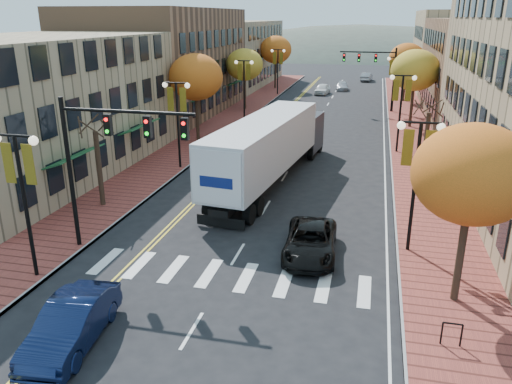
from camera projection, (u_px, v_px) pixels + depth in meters
The scene contains 31 objects.
ground at pixel (210, 300), 18.97m from camera, with size 200.00×200.00×0.00m, color black.
sidewalk_left at pixel (226, 122), 50.72m from camera, with size 4.00×85.00×0.15m, color brown.
sidewalk_right at pixel (410, 130), 46.81m from camera, with size 4.00×85.00×0.15m, color brown.
building_left_near at pixel (26, 107), 33.10m from camera, with size 12.00×22.00×9.00m, color #9E8966.
building_left_mid at pixel (164, 62), 53.86m from camera, with size 12.00×24.00×11.00m, color brown.
building_left_far at pixel (229, 53), 77.05m from camera, with size 12.00×26.00×9.50m, color #9E8966.
building_right_mid at pixel (505, 69), 51.82m from camera, with size 15.00×24.00×10.00m, color brown.
building_right_far at pixel (471, 51), 71.84m from camera, with size 15.00×20.00×11.00m, color #9E8966.
tree_left_a at pixel (99, 169), 27.52m from camera, with size 0.28×0.28×4.20m.
tree_left_b at pixel (196, 77), 41.13m from camera, with size 4.48×4.48×7.21m.
tree_left_c at pixel (245, 65), 55.94m from camera, with size 4.16×4.16×6.69m.
tree_left_d at pixel (276, 50), 72.28m from camera, with size 4.61×4.61×7.42m.
tree_right_a at pixel (473, 175), 17.17m from camera, with size 4.16×4.16×6.69m.
tree_right_b at pixel (425, 144), 32.78m from camera, with size 0.28×0.28×4.20m.
tree_right_c at pixel (415, 70), 46.40m from camera, with size 4.48×4.48×7.21m.
tree_right_d at pixel (407, 59), 61.13m from camera, with size 4.35×4.35×7.00m.
lamp_left_a at pixel (21, 179), 19.17m from camera, with size 1.96×0.36×6.05m.
lamp_left_b at pixel (177, 108), 33.85m from camera, with size 1.96×0.36×6.05m.
lamp_left_c at pixel (244, 78), 50.37m from camera, with size 1.96×0.36×6.05m.
lamp_left_d at pixel (278, 63), 66.88m from camera, with size 1.96×0.36×6.05m.
lamp_right_a at pixel (417, 162), 21.42m from camera, with size 1.96×0.36×6.05m.
lamp_right_b at pixel (401, 98), 37.93m from camera, with size 1.96×0.36×6.05m.
lamp_right_c at pixel (395, 73), 54.45m from camera, with size 1.96×0.36×6.05m.
traffic_mast_near at pixel (107, 147), 21.27m from camera, with size 6.10×0.35×7.00m.
traffic_mast_far at pixel (377, 67), 54.68m from camera, with size 6.10×0.34×7.00m.
semi_truck at pixel (272, 144), 31.70m from camera, with size 4.83×17.65×4.36m.
navy_sedan at pixel (72, 324), 16.22m from camera, with size 1.61×4.62×1.52m, color #0D1737.
black_suv at pixel (310, 241), 22.34m from camera, with size 2.25×4.88×1.36m, color black.
car_far_white at pixel (322, 89), 68.83m from camera, with size 1.68×4.17×1.42m, color silver.
car_far_silver at pixel (342, 86), 72.59m from camera, with size 1.63×4.00×1.16m, color #A7A7AF.
car_far_oncoming at pixel (367, 77), 82.59m from camera, with size 1.45×4.15×1.37m, color #93949A.
Camera 1 is at (5.51, -15.67, 10.21)m, focal length 35.00 mm.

